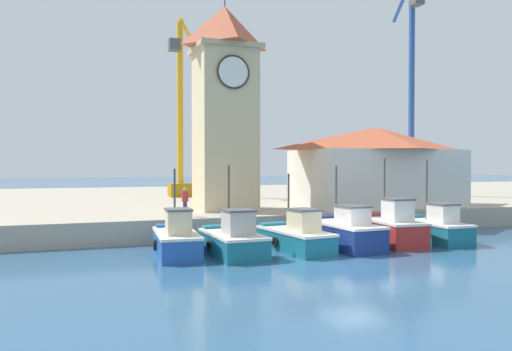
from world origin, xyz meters
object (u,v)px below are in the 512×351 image
at_px(fishing_boat_far_left, 176,240).
at_px(fishing_boat_left_inner, 295,237).
at_px(dock_worker_near_tower, 185,202).
at_px(port_crane_near, 181,131).
at_px(fishing_boat_center, 390,228).
at_px(port_crane_far, 411,108).
at_px(clock_tower, 225,103).
at_px(fishing_boat_left_outer, 233,240).
at_px(fishing_boat_mid_left, 343,232).
at_px(fishing_boat_mid_right, 434,228).
at_px(warehouse_right, 376,166).

xyz_separation_m(fishing_boat_far_left, fishing_boat_left_inner, (5.61, -0.67, -0.04)).
bearing_deg(dock_worker_near_tower, port_crane_near, 79.76).
distance_m(fishing_boat_center, port_crane_far, 23.80).
bearing_deg(fishing_boat_far_left, fishing_boat_left_inner, -6.83).
bearing_deg(clock_tower, port_crane_near, 90.54).
bearing_deg(fishing_boat_left_outer, dock_worker_near_tower, 100.91).
bearing_deg(fishing_boat_mid_left, dock_worker_near_tower, 141.24).
relative_size(fishing_boat_left_outer, fishing_boat_mid_right, 1.00).
bearing_deg(fishing_boat_mid_right, fishing_boat_far_left, 177.57).
xyz_separation_m(fishing_boat_mid_right, warehouse_right, (1.77, 8.29, 3.34)).
height_order(fishing_boat_mid_right, port_crane_near, port_crane_near).
xyz_separation_m(port_crane_near, dock_worker_near_tower, (-3.16, -17.49, -5.12)).
relative_size(fishing_boat_far_left, fishing_boat_left_inner, 0.96).
bearing_deg(port_crane_near, fishing_boat_center, -73.98).
relative_size(fishing_boat_left_outer, port_crane_far, 0.22).
bearing_deg(fishing_boat_mid_left, fishing_boat_far_left, 175.22).
bearing_deg(port_crane_near, clock_tower, -89.46).
xyz_separation_m(fishing_boat_left_outer, port_crane_near, (2.08, 23.09, 6.51)).
bearing_deg(dock_worker_near_tower, fishing_boat_center, -28.55).
bearing_deg(fishing_boat_mid_right, port_crane_far, 56.51).
xyz_separation_m(fishing_boat_mid_left, clock_tower, (-3.53, 8.93, 7.30)).
bearing_deg(fishing_boat_far_left, clock_tower, 60.51).
height_order(fishing_boat_far_left, warehouse_right, warehouse_right).
distance_m(fishing_boat_far_left, fishing_boat_left_outer, 2.58).
height_order(fishing_boat_mid_left, port_crane_near, port_crane_near).
relative_size(fishing_boat_far_left, clock_tower, 0.32).
relative_size(fishing_boat_left_outer, fishing_boat_mid_left, 0.89).
xyz_separation_m(clock_tower, port_crane_far, (20.49, 8.42, 1.35)).
relative_size(fishing_boat_center, port_crane_near, 0.28).
height_order(fishing_boat_center, dock_worker_near_tower, fishing_boat_center).
bearing_deg(port_crane_near, warehouse_right, -53.00).
xyz_separation_m(fishing_boat_far_left, fishing_boat_mid_left, (8.19, -0.68, 0.04)).
bearing_deg(warehouse_right, clock_tower, 177.18).
relative_size(fishing_boat_center, dock_worker_near_tower, 2.78).
bearing_deg(fishing_boat_left_outer, fishing_boat_far_left, 161.85).
distance_m(fishing_boat_left_outer, clock_tower, 11.87).
bearing_deg(fishing_boat_left_inner, port_crane_near, 92.69).
bearing_deg(fishing_boat_mid_left, fishing_boat_left_inner, 179.71).
height_order(fishing_boat_left_outer, clock_tower, clock_tower).
relative_size(fishing_boat_mid_right, port_crane_far, 0.22).
bearing_deg(fishing_boat_center, fishing_boat_left_inner, -178.05).
bearing_deg(fishing_boat_left_outer, port_crane_near, 84.85).
bearing_deg(port_crane_far, dock_worker_near_tower, -153.47).
relative_size(fishing_boat_left_inner, warehouse_right, 0.44).
height_order(fishing_boat_far_left, fishing_boat_center, fishing_boat_center).
xyz_separation_m(fishing_boat_left_inner, fishing_boat_center, (5.46, 0.19, 0.14)).
xyz_separation_m(clock_tower, port_crane_near, (-0.13, 14.04, -0.85)).
distance_m(fishing_boat_left_inner, fishing_boat_center, 5.46).
bearing_deg(dock_worker_near_tower, fishing_boat_left_outer, -79.09).
xyz_separation_m(fishing_boat_far_left, fishing_boat_mid_right, (13.74, -0.58, -0.01)).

